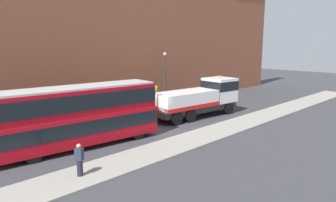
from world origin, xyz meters
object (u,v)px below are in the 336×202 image
recovery_tow_truck (200,98)px  street_lamp (165,75)px  double_decker_bus (79,114)px  pedestrian_onlooker (79,160)px

recovery_tow_truck → street_lamp: street_lamp is taller
double_decker_bus → pedestrian_onlooker: size_ratio=6.55×
recovery_tow_truck → double_decker_bus: 12.38m
recovery_tow_truck → pedestrian_onlooker: bearing=-157.4°
recovery_tow_truck → double_decker_bus: bearing=-174.3°
double_decker_bus → recovery_tow_truck: bearing=5.7°
street_lamp → recovery_tow_truck: bearing=-97.3°
double_decker_bus → pedestrian_onlooker: bearing=-113.3°
street_lamp → pedestrian_onlooker: bearing=-147.8°
recovery_tow_truck → double_decker_bus: (-12.37, 0.05, 0.47)m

